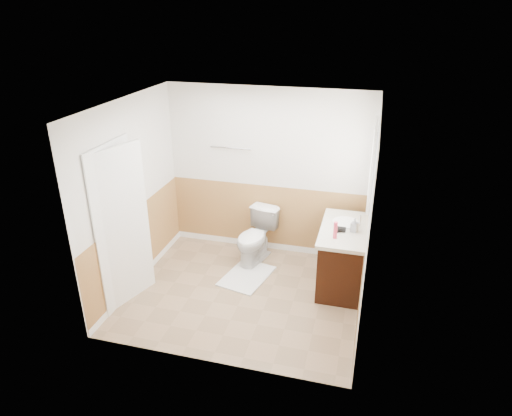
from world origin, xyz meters
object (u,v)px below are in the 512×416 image
(toilet, at_px, (255,237))
(vanity_cabinet, at_px, (342,258))
(lotion_bottle, at_px, (335,230))
(bath_mat, at_px, (247,276))
(soap_dispenser, at_px, (355,225))

(toilet, bearing_deg, vanity_cabinet, 0.03)
(toilet, xyz_separation_m, lotion_bottle, (1.19, -0.61, 0.57))
(bath_mat, relative_size, soap_dispenser, 4.39)
(toilet, xyz_separation_m, bath_mat, (0.00, -0.47, -0.38))
(vanity_cabinet, relative_size, lotion_bottle, 5.00)
(bath_mat, xyz_separation_m, soap_dispenser, (1.41, 0.11, 0.93))
(toilet, xyz_separation_m, vanity_cabinet, (1.29, -0.30, 0.01))
(vanity_cabinet, relative_size, soap_dispenser, 6.04)
(toilet, distance_m, soap_dispenser, 1.55)
(lotion_bottle, xyz_separation_m, soap_dispenser, (0.22, 0.25, -0.02))
(bath_mat, height_order, soap_dispenser, soap_dispenser)
(toilet, relative_size, lotion_bottle, 3.55)
(lotion_bottle, distance_m, soap_dispenser, 0.33)
(toilet, distance_m, vanity_cabinet, 1.32)
(vanity_cabinet, xyz_separation_m, lotion_bottle, (-0.10, -0.31, 0.56))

